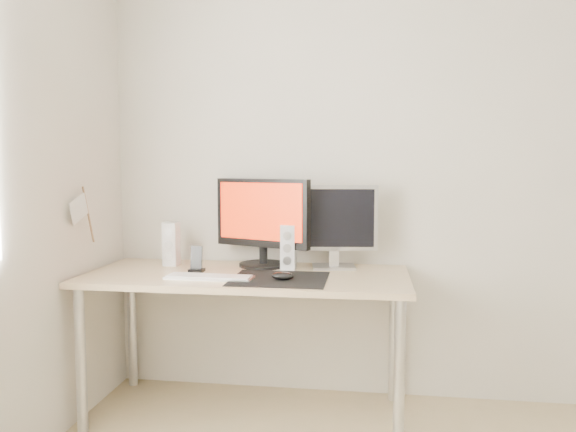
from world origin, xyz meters
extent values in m
plane|color=white|center=(0.00, 1.75, 1.25)|extent=(3.50, 0.00, 3.50)
cube|color=black|center=(-0.75, 1.26, 0.73)|extent=(0.45, 0.40, 0.00)
ellipsoid|color=black|center=(-0.73, 1.23, 0.75)|extent=(0.10, 0.06, 0.04)
cube|color=#D1B587|center=(-0.93, 1.38, 0.71)|extent=(1.60, 0.70, 0.03)
cylinder|color=silver|center=(-1.67, 1.09, 0.35)|extent=(0.05, 0.05, 0.70)
cylinder|color=silver|center=(-0.19, 1.09, 0.35)|extent=(0.05, 0.05, 0.70)
cylinder|color=silver|center=(-1.67, 1.67, 0.35)|extent=(0.05, 0.05, 0.70)
cylinder|color=silver|center=(-0.19, 1.67, 0.35)|extent=(0.05, 0.05, 0.70)
cylinder|color=black|center=(-0.88, 1.59, 0.74)|extent=(0.34, 0.34, 0.02)
cylinder|color=black|center=(-0.88, 1.59, 0.81)|extent=(0.05, 0.05, 0.12)
cube|color=black|center=(-0.89, 1.58, 1.02)|extent=(0.53, 0.24, 0.36)
cube|color=#FF380D|center=(-0.90, 1.56, 1.03)|extent=(0.47, 0.18, 0.30)
cube|color=#B3B3B6|center=(-0.51, 1.59, 0.74)|extent=(0.24, 0.19, 0.01)
cube|color=silver|center=(-0.51, 1.59, 0.80)|extent=(0.05, 0.05, 0.10)
cube|color=#B4B4B6|center=(-0.51, 1.59, 0.99)|extent=(0.45, 0.10, 0.34)
cube|color=black|center=(-0.51, 1.56, 0.99)|extent=(0.41, 0.06, 0.30)
cube|color=white|center=(-1.38, 1.55, 0.85)|extent=(0.07, 0.08, 0.23)
cylinder|color=#B3B3B5|center=(-1.38, 1.50, 0.78)|extent=(0.04, 0.01, 0.04)
cylinder|color=silver|center=(-1.38, 1.50, 0.85)|extent=(0.04, 0.01, 0.04)
cylinder|color=silver|center=(-1.38, 1.50, 0.91)|extent=(0.04, 0.01, 0.04)
cube|color=white|center=(-0.74, 1.51, 0.85)|extent=(0.07, 0.08, 0.23)
cylinder|color=#ABACAE|center=(-0.74, 1.47, 0.78)|extent=(0.04, 0.01, 0.04)
cylinder|color=#B6B6B8|center=(-0.74, 1.47, 0.85)|extent=(0.04, 0.01, 0.04)
cylinder|color=silver|center=(-0.74, 1.47, 0.91)|extent=(0.04, 0.01, 0.04)
cube|color=silver|center=(-1.08, 1.23, 0.73)|extent=(0.42, 0.14, 0.01)
cube|color=white|center=(-1.08, 1.23, 0.74)|extent=(0.40, 0.12, 0.01)
cube|color=black|center=(-1.19, 1.38, 0.74)|extent=(0.07, 0.06, 0.02)
cube|color=black|center=(-1.19, 1.38, 0.80)|extent=(0.06, 0.03, 0.12)
cylinder|color=#A57F54|center=(-1.72, 1.30, 1.02)|extent=(0.01, 0.10, 0.29)
cube|color=white|center=(-1.72, 1.21, 1.06)|extent=(0.00, 0.19, 0.15)
camera|label=1|loc=(-0.33, -1.32, 1.27)|focal=35.00mm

